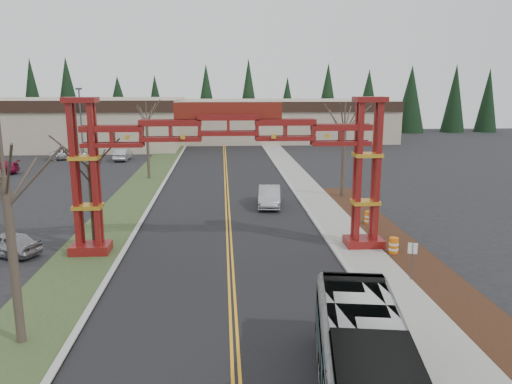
{
  "coord_description": "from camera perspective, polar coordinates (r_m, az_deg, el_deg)",
  "views": [
    {
      "loc": [
        -0.36,
        -10.02,
        9.5
      ],
      "look_at": [
        1.4,
        15.69,
        4.0
      ],
      "focal_mm": 35.0,
      "sensor_mm": 36.0,
      "label": 1
    }
  ],
  "objects": [
    {
      "name": "road",
      "position": [
        36.28,
        -3.21,
        -3.13
      ],
      "size": [
        12.0,
        110.0,
        0.02
      ],
      "primitive_type": "cube",
      "color": "black",
      "rests_on": "ground"
    },
    {
      "name": "lane_line_left",
      "position": [
        36.28,
        -3.4,
        -3.11
      ],
      "size": [
        0.12,
        100.0,
        0.01
      ],
      "primitive_type": "cube",
      "color": "orange",
      "rests_on": "road"
    },
    {
      "name": "lane_line_right",
      "position": [
        36.28,
        -3.02,
        -3.1
      ],
      "size": [
        0.12,
        100.0,
        0.01
      ],
      "primitive_type": "cube",
      "color": "orange",
      "rests_on": "road"
    },
    {
      "name": "curb_right",
      "position": [
        36.84,
        6.41,
        -2.85
      ],
      "size": [
        0.3,
        110.0,
        0.15
      ],
      "primitive_type": "cube",
      "color": "#ADACA7",
      "rests_on": "ground"
    },
    {
      "name": "sidewalk_right",
      "position": [
        37.13,
        8.62,
        -2.79
      ],
      "size": [
        2.6,
        110.0,
        0.14
      ],
      "primitive_type": "cube",
      "color": "gray",
      "rests_on": "ground"
    },
    {
      "name": "landscape_strip",
      "position": [
        24.52,
        22.44,
        -11.56
      ],
      "size": [
        2.6,
        50.0,
        0.12
      ],
      "primitive_type": "cube",
      "color": "black",
      "rests_on": "ground"
    },
    {
      "name": "grass_median",
      "position": [
        37.07,
        -15.69,
        -3.2
      ],
      "size": [
        4.0,
        110.0,
        0.08
      ],
      "primitive_type": "cube",
      "color": "#344522",
      "rests_on": "ground"
    },
    {
      "name": "curb_left",
      "position": [
        36.72,
        -12.86,
        -3.13
      ],
      "size": [
        0.3,
        110.0,
        0.15
      ],
      "primitive_type": "cube",
      "color": "#ADACA7",
      "rests_on": "ground"
    },
    {
      "name": "gateway_arch",
      "position": [
        28.24,
        -3.16,
        4.88
      ],
      "size": [
        18.2,
        1.6,
        8.9
      ],
      "color": "maroon",
      "rests_on": "ground"
    },
    {
      "name": "retail_building_west",
      "position": [
        87.36,
        -23.94,
        7.26
      ],
      "size": [
        46.0,
        22.3,
        7.5
      ],
      "color": "tan",
      "rests_on": "ground"
    },
    {
      "name": "retail_building_east",
      "position": [
        90.76,
        2.68,
        8.26
      ],
      "size": [
        38.0,
        20.3,
        7.0
      ],
      "color": "tan",
      "rests_on": "ground"
    },
    {
      "name": "conifer_treeline",
      "position": [
        102.06,
        -3.63,
        10.34
      ],
      "size": [
        116.1,
        5.6,
        13.0
      ],
      "color": "black",
      "rests_on": "ground"
    },
    {
      "name": "transit_bus",
      "position": [
        14.95,
        12.69,
        -20.6
      ],
      "size": [
        4.19,
        11.08,
        3.01
      ],
      "primitive_type": "imported",
      "rotation": [
        0.0,
        0.0,
        -0.16
      ],
      "color": "#B5B7BE",
      "rests_on": "ground"
    },
    {
      "name": "silver_sedan",
      "position": [
        40.03,
        1.54,
        -0.5
      ],
      "size": [
        2.17,
        5.03,
        1.61
      ],
      "primitive_type": "imported",
      "rotation": [
        0.0,
        0.0,
        -0.1
      ],
      "color": "#A5A8AD",
      "rests_on": "ground"
    },
    {
      "name": "parked_car_near_a",
      "position": [
        31.85,
        -26.65,
        -5.3
      ],
      "size": [
        4.46,
        3.22,
        1.41
      ],
      "primitive_type": "imported",
      "rotation": [
        0.0,
        0.0,
        4.29
      ],
      "color": "gray",
      "rests_on": "ground"
    },
    {
      "name": "parked_car_far_a",
      "position": [
        67.14,
        -14.97,
        4.15
      ],
      "size": [
        1.78,
        4.6,
        1.49
      ],
      "primitive_type": "imported",
      "rotation": [
        0.0,
        0.0,
        3.1
      ],
      "color": "#A7ABAF",
      "rests_on": "ground"
    },
    {
      "name": "parked_car_far_b",
      "position": [
        70.09,
        -20.5,
        4.08
      ],
      "size": [
        5.37,
        3.1,
        1.41
      ],
      "primitive_type": "imported",
      "rotation": [
        0.0,
        0.0,
        1.73
      ],
      "color": "silver",
      "rests_on": "ground"
    },
    {
      "name": "bare_tree_median_near",
      "position": [
        19.58,
        -26.82,
        1.46
      ],
      "size": [
        3.35,
        3.35,
        8.6
      ],
      "color": "#382D26",
      "rests_on": "ground"
    },
    {
      "name": "bare_tree_median_mid",
      "position": [
        30.36,
        -18.46,
        2.92
      ],
      "size": [
        3.19,
        3.19,
        7.14
      ],
      "color": "#382D26",
      "rests_on": "ground"
    },
    {
      "name": "bare_tree_median_far",
      "position": [
        52.45,
        -12.39,
        7.87
      ],
      "size": [
        2.98,
        2.98,
        7.94
      ],
      "color": "#382D26",
      "rests_on": "ground"
    },
    {
      "name": "bare_tree_right_far",
      "position": [
        43.14,
        10.08,
        7.0
      ],
      "size": [
        3.5,
        3.5,
        8.18
      ],
      "color": "#382D26",
      "rests_on": "ground"
    },
    {
      "name": "light_pole_far",
      "position": [
        73.13,
        -19.4,
        8.11
      ],
      "size": [
        0.8,
        0.4,
        9.22
      ],
      "color": "#3F3F44",
      "rests_on": "ground"
    },
    {
      "name": "street_sign",
      "position": [
        25.73,
        17.43,
        -6.78
      ],
      "size": [
        0.44,
        0.2,
        2.0
      ],
      "color": "#3F3F44",
      "rests_on": "ground"
    },
    {
      "name": "barrel_south",
      "position": [
        29.72,
        15.44,
        -6.0
      ],
      "size": [
        0.55,
        0.55,
        1.02
      ],
      "color": "orange",
      "rests_on": "ground"
    },
    {
      "name": "barrel_mid",
      "position": [
        32.47,
        13.16,
        -4.43
      ],
      "size": [
        0.5,
        0.5,
        0.93
      ],
      "color": "orange",
      "rests_on": "ground"
    },
    {
      "name": "barrel_north",
      "position": [
        35.44,
        12.74,
        -2.96
      ],
      "size": [
        0.54,
        0.54,
        1.0
      ],
      "color": "orange",
      "rests_on": "ground"
    }
  ]
}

